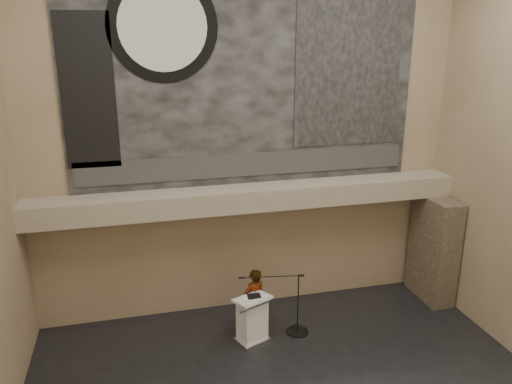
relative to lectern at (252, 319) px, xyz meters
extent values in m
cube|color=#827252|center=(0.31, 1.69, 3.70)|extent=(10.00, 0.02, 8.50)
cube|color=#827252|center=(0.31, -6.31, 3.70)|extent=(10.00, 0.02, 8.50)
cube|color=gray|center=(0.31, 1.29, 2.40)|extent=(10.00, 0.80, 0.50)
cylinder|color=#B2893D|center=(-1.29, 1.24, 2.12)|extent=(0.04, 0.04, 0.06)
cylinder|color=#B2893D|center=(2.21, 1.24, 2.12)|extent=(0.04, 0.04, 0.06)
cube|color=black|center=(0.31, 1.66, 5.15)|extent=(8.00, 0.05, 5.00)
cube|color=#2C2C2C|center=(0.31, 1.62, 3.10)|extent=(7.76, 0.02, 0.55)
cylinder|color=black|center=(-1.49, 1.62, 6.15)|extent=(2.30, 0.02, 2.30)
cylinder|color=silver|center=(-1.49, 1.60, 6.15)|extent=(1.84, 0.02, 1.84)
cube|color=black|center=(2.71, 1.62, 5.25)|extent=(2.60, 0.02, 3.60)
cube|color=black|center=(-3.09, 1.62, 4.85)|extent=(1.10, 0.02, 3.20)
cube|color=#403527|center=(4.96, 0.84, 0.80)|extent=(0.60, 1.40, 2.70)
cube|color=silver|center=(0.00, 0.00, -0.51)|extent=(0.82, 0.73, 0.08)
cube|color=white|center=(0.00, 0.00, 0.01)|extent=(0.70, 0.61, 0.96)
cube|color=white|center=(0.00, -0.02, 0.52)|extent=(0.90, 0.79, 0.13)
cube|color=black|center=(0.05, 0.01, 0.56)|extent=(0.30, 0.24, 0.04)
cube|color=white|center=(-0.09, -0.02, 0.55)|extent=(0.29, 0.36, 0.00)
imported|color=white|center=(0.15, 0.40, 0.22)|extent=(0.66, 0.55, 1.55)
cylinder|color=black|center=(1.09, 0.10, -0.54)|extent=(0.52, 0.52, 0.02)
cylinder|color=black|center=(1.09, 0.10, 0.18)|extent=(0.03, 0.03, 1.47)
cylinder|color=black|center=(0.47, 0.21, 0.88)|extent=(1.39, 0.26, 0.02)
camera|label=1|loc=(-2.29, -9.34, 5.97)|focal=35.00mm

